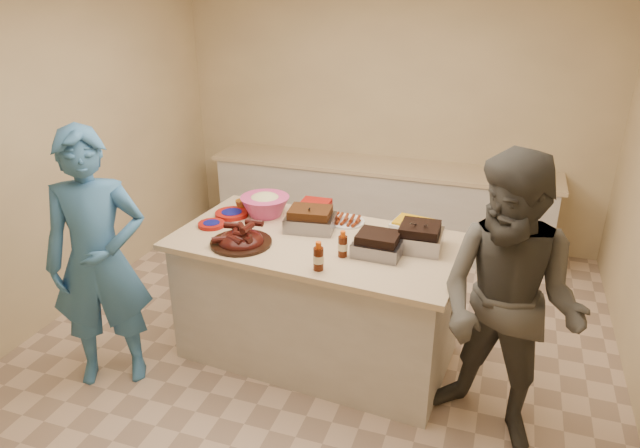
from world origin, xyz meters
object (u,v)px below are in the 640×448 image
(island, at_px, (318,352))
(bbq_bottle_a, at_px, (318,270))
(bbq_bottle_b, at_px, (343,256))
(guest_blue, at_px, (118,373))
(roasting_pan, at_px, (419,248))
(mustard_bottle, at_px, (295,230))
(coleslaw_bowl, at_px, (265,215))
(plastic_cup, at_px, (241,210))
(rib_platter, at_px, (241,244))
(guest_gray, at_px, (489,430))

(island, bearing_deg, bbq_bottle_a, -65.71)
(bbq_bottle_b, relative_size, guest_blue, 0.10)
(roasting_pan, bearing_deg, mustard_bottle, 177.68)
(coleslaw_bowl, xyz_separation_m, plastic_cup, (-0.23, 0.04, 0.00))
(island, relative_size, roasting_pan, 6.76)
(roasting_pan, height_order, plastic_cup, roasting_pan)
(rib_platter, distance_m, plastic_cup, 0.65)
(island, relative_size, bbq_bottle_b, 11.17)
(island, bearing_deg, coleslaw_bowl, 155.74)
(mustard_bottle, height_order, guest_blue, mustard_bottle)
(mustard_bottle, distance_m, plastic_cup, 0.60)
(roasting_pan, bearing_deg, rib_platter, -165.51)
(rib_platter, relative_size, roasting_pan, 1.43)
(island, xyz_separation_m, mustard_bottle, (-0.21, 0.11, 0.97))
(plastic_cup, distance_m, guest_blue, 1.54)
(rib_platter, relative_size, plastic_cup, 4.81)
(rib_platter, height_order, bbq_bottle_a, bbq_bottle_a)
(rib_platter, bearing_deg, plastic_cup, 115.79)
(bbq_bottle_a, distance_m, mustard_bottle, 0.65)
(island, relative_size, guest_gray, 1.10)
(plastic_cup, bearing_deg, rib_platter, -64.21)
(island, xyz_separation_m, roasting_pan, (0.71, 0.09, 0.97))
(rib_platter, bearing_deg, mustard_bottle, 52.53)
(guest_blue, bearing_deg, bbq_bottle_a, -17.38)
(rib_platter, relative_size, bbq_bottle_a, 2.22)
(rib_platter, height_order, roasting_pan, rib_platter)
(rib_platter, xyz_separation_m, mustard_bottle, (0.27, 0.35, 0.00))
(mustard_bottle, bearing_deg, coleslaw_bowl, 149.55)
(coleslaw_bowl, bearing_deg, bbq_bottle_a, -46.62)
(roasting_pan, bearing_deg, guest_gray, -41.86)
(bbq_bottle_a, distance_m, guest_gray, 1.52)
(rib_platter, distance_m, guest_gray, 2.06)
(mustard_bottle, bearing_deg, bbq_bottle_b, -33.87)
(rib_platter, bearing_deg, bbq_bottle_b, 3.50)
(rib_platter, relative_size, guest_blue, 0.23)
(plastic_cup, bearing_deg, bbq_bottle_b, -28.06)
(island, distance_m, plastic_cup, 1.28)
(mustard_bottle, distance_m, guest_gray, 1.89)
(coleslaw_bowl, bearing_deg, plastic_cup, 169.83)
(guest_gray, bearing_deg, mustard_bottle, -175.58)
(island, bearing_deg, rib_platter, -148.57)
(rib_platter, height_order, bbq_bottle_b, bbq_bottle_b)
(island, xyz_separation_m, rib_platter, (-0.48, -0.24, 0.97))
(roasting_pan, relative_size, coleslaw_bowl, 0.79)
(rib_platter, distance_m, bbq_bottle_b, 0.73)
(guest_blue, bearing_deg, guest_gray, -22.40)
(bbq_bottle_b, distance_m, plastic_cup, 1.14)
(bbq_bottle_a, relative_size, plastic_cup, 2.16)
(bbq_bottle_b, distance_m, mustard_bottle, 0.55)
(bbq_bottle_b, bearing_deg, mustard_bottle, 146.13)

